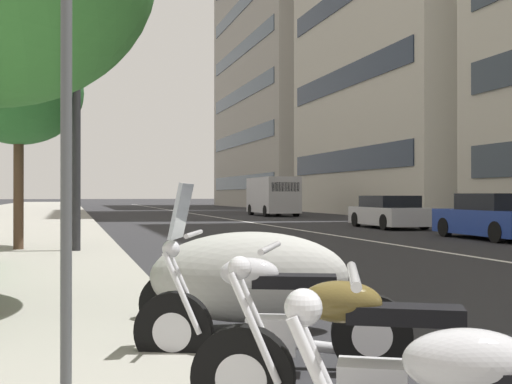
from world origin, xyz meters
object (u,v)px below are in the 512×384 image
object	(u,v)px
delivery_van_ahead	(273,195)
motorcycle_mid_row	(367,366)
street_lamp_with_banners	(90,3)
street_tree_by_lamp_post	(19,92)
motorcycle_by_sign_pole	(248,278)
car_approaching_light	(494,218)
car_far_down_avenue	(389,212)
parking_sign_by_curb	(67,108)
motorcycle_under_tarp	(265,316)

from	to	relation	value
delivery_van_ahead	motorcycle_mid_row	bearing A→B (deg)	163.35
motorcycle_mid_row	street_lamp_with_banners	size ratio (longest dim) A/B	0.20
street_tree_by_lamp_post	motorcycle_by_sign_pole	bearing A→B (deg)	-162.69
car_approaching_light	street_tree_by_lamp_post	distance (m)	13.99
car_far_down_avenue	parking_sign_by_curb	world-z (taller)	parking_sign_by_curb
motorcycle_by_sign_pole	car_far_down_avenue	distance (m)	20.30
motorcycle_by_sign_pole	delivery_van_ahead	distance (m)	34.58
motorcycle_mid_row	delivery_van_ahead	bearing A→B (deg)	-79.87
motorcycle_under_tarp	motorcycle_by_sign_pole	bearing A→B (deg)	-78.49
delivery_van_ahead	street_lamp_with_banners	xyz separation A→B (m)	(-24.55, 12.19, 4.25)
motorcycle_under_tarp	street_tree_by_lamp_post	world-z (taller)	street_tree_by_lamp_post
car_approaching_light	car_far_down_avenue	world-z (taller)	car_approaching_light
car_far_down_avenue	street_lamp_with_banners	xyz separation A→B (m)	(-8.91, 12.11, 4.94)
motorcycle_mid_row	delivery_van_ahead	size ratio (longest dim) A/B	0.37
delivery_van_ahead	street_tree_by_lamp_post	distance (m)	27.57
street_lamp_with_banners	motorcycle_under_tarp	bearing A→B (deg)	-173.95
car_far_down_avenue	parking_sign_by_curb	xyz separation A→B (m)	(-19.76, 12.55, 1.19)
car_approaching_light	street_tree_by_lamp_post	size ratio (longest dim) A/B	0.91
motorcycle_mid_row	motorcycle_by_sign_pole	world-z (taller)	motorcycle_mid_row
car_far_down_avenue	street_lamp_with_banners	distance (m)	15.82
motorcycle_by_sign_pole	motorcycle_mid_row	bearing A→B (deg)	100.78
motorcycle_mid_row	delivery_van_ahead	world-z (taller)	delivery_van_ahead
motorcycle_mid_row	street_lamp_with_banners	bearing A→B (deg)	-56.62
motorcycle_under_tarp	motorcycle_mid_row	bearing A→B (deg)	118.16
street_lamp_with_banners	car_approaching_light	bearing A→B (deg)	-79.79
car_approaching_light	parking_sign_by_curb	world-z (taller)	parking_sign_by_curb
motorcycle_mid_row	delivery_van_ahead	xyz separation A→B (m)	(35.64, -11.01, 0.92)
motorcycle_mid_row	car_approaching_light	xyz separation A→B (m)	(13.27, -10.88, 0.25)
car_far_down_avenue	delivery_van_ahead	size ratio (longest dim) A/B	0.84
car_far_down_avenue	delivery_van_ahead	world-z (taller)	delivery_van_ahead
street_lamp_with_banners	car_far_down_avenue	bearing A→B (deg)	-53.64
delivery_van_ahead	street_lamp_with_banners	bearing A→B (deg)	154.11
motorcycle_mid_row	parking_sign_by_curb	xyz separation A→B (m)	(0.25, 1.62, 1.42)
motorcycle_by_sign_pole	car_approaching_light	xyz separation A→B (m)	(10.43, -10.78, 0.12)
motorcycle_by_sign_pole	car_approaching_light	size ratio (longest dim) A/B	0.50
motorcycle_by_sign_pole	car_far_down_avenue	xyz separation A→B (m)	(17.17, -10.83, 0.09)
parking_sign_by_curb	street_lamp_with_banners	bearing A→B (deg)	-2.33
motorcycle_under_tarp	street_lamp_with_banners	xyz separation A→B (m)	(9.67, 1.03, 5.14)
motorcycle_by_sign_pole	car_approaching_light	world-z (taller)	car_approaching_light
delivery_van_ahead	parking_sign_by_curb	bearing A→B (deg)	160.87
motorcycle_under_tarp	car_far_down_avenue	world-z (taller)	motorcycle_under_tarp
motorcycle_by_sign_pole	parking_sign_by_curb	xyz separation A→B (m)	(-2.58, 1.72, 1.29)
motorcycle_by_sign_pole	car_approaching_light	bearing A→B (deg)	-123.18
parking_sign_by_curb	car_far_down_avenue	bearing A→B (deg)	-32.42
car_approaching_light	delivery_van_ahead	world-z (taller)	delivery_van_ahead
street_lamp_with_banners	street_tree_by_lamp_post	world-z (taller)	street_lamp_with_banners
motorcycle_mid_row	street_tree_by_lamp_post	distance (m)	12.58
delivery_van_ahead	parking_sign_by_curb	xyz separation A→B (m)	(-35.39, 12.63, 0.50)
car_far_down_avenue	delivery_van_ahead	distance (m)	15.65
motorcycle_mid_row	street_tree_by_lamp_post	bearing A→B (deg)	-49.83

